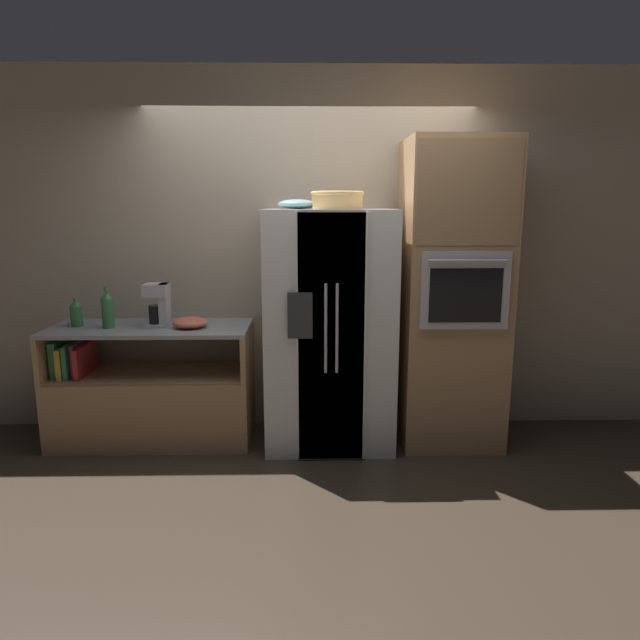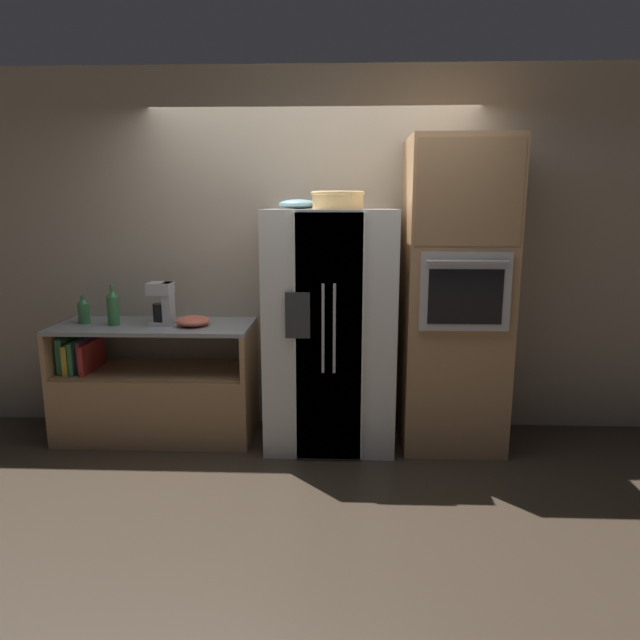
{
  "view_description": "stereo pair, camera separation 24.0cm",
  "coord_description": "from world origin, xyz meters",
  "px_view_note": "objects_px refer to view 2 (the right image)",
  "views": [
    {
      "loc": [
        -0.01,
        -4.06,
        1.77
      ],
      "look_at": [
        0.07,
        -0.03,
        0.96
      ],
      "focal_mm": 32.0,
      "sensor_mm": 36.0,
      "label": 1
    },
    {
      "loc": [
        0.23,
        -4.06,
        1.77
      ],
      "look_at": [
        0.07,
        -0.03,
        0.96
      ],
      "focal_mm": 32.0,
      "sensor_mm": 36.0,
      "label": 2
    }
  ],
  "objects_px": {
    "refrigerator": "(330,329)",
    "mixing_bowl": "(193,321)",
    "bottle_short": "(113,307)",
    "coffee_maker": "(163,302)",
    "wicker_basket": "(338,199)",
    "fruit_bowl": "(298,204)",
    "bottle_tall": "(84,310)",
    "wall_oven": "(454,296)"
  },
  "relations": [
    {
      "from": "refrigerator",
      "to": "mixing_bowl",
      "type": "relative_size",
      "value": 6.81
    },
    {
      "from": "refrigerator",
      "to": "bottle_short",
      "type": "bearing_deg",
      "value": 179.51
    },
    {
      "from": "coffee_maker",
      "to": "wicker_basket",
      "type": "bearing_deg",
      "value": -4.43
    },
    {
      "from": "bottle_short",
      "to": "refrigerator",
      "type": "bearing_deg",
      "value": -0.49
    },
    {
      "from": "fruit_bowl",
      "to": "bottle_tall",
      "type": "height_order",
      "value": "fruit_bowl"
    },
    {
      "from": "refrigerator",
      "to": "wall_oven",
      "type": "xyz_separation_m",
      "value": [
        0.91,
        0.03,
        0.25
      ]
    },
    {
      "from": "wicker_basket",
      "to": "bottle_tall",
      "type": "height_order",
      "value": "wicker_basket"
    },
    {
      "from": "bottle_tall",
      "to": "mixing_bowl",
      "type": "relative_size",
      "value": 0.83
    },
    {
      "from": "wall_oven",
      "to": "coffee_maker",
      "type": "xyz_separation_m",
      "value": [
        -2.16,
        0.03,
        -0.06
      ]
    },
    {
      "from": "wall_oven",
      "to": "bottle_short",
      "type": "height_order",
      "value": "wall_oven"
    },
    {
      "from": "bottle_short",
      "to": "mixing_bowl",
      "type": "relative_size",
      "value": 1.19
    },
    {
      "from": "fruit_bowl",
      "to": "mixing_bowl",
      "type": "xyz_separation_m",
      "value": [
        -0.8,
        -0.01,
        -0.85
      ]
    },
    {
      "from": "wicker_basket",
      "to": "bottle_tall",
      "type": "relative_size",
      "value": 1.78
    },
    {
      "from": "bottle_tall",
      "to": "coffee_maker",
      "type": "relative_size",
      "value": 0.66
    },
    {
      "from": "refrigerator",
      "to": "mixing_bowl",
      "type": "xyz_separation_m",
      "value": [
        -1.03,
        0.01,
        0.05
      ]
    },
    {
      "from": "wicker_basket",
      "to": "bottle_short",
      "type": "distance_m",
      "value": 1.85
    },
    {
      "from": "mixing_bowl",
      "to": "wall_oven",
      "type": "bearing_deg",
      "value": 0.4
    },
    {
      "from": "wall_oven",
      "to": "fruit_bowl",
      "type": "distance_m",
      "value": 1.31
    },
    {
      "from": "refrigerator",
      "to": "mixing_bowl",
      "type": "height_order",
      "value": "refrigerator"
    },
    {
      "from": "wall_oven",
      "to": "bottle_short",
      "type": "distance_m",
      "value": 2.53
    },
    {
      "from": "refrigerator",
      "to": "fruit_bowl",
      "type": "height_order",
      "value": "fruit_bowl"
    },
    {
      "from": "wall_oven",
      "to": "wicker_basket",
      "type": "bearing_deg",
      "value": -175.53
    },
    {
      "from": "refrigerator",
      "to": "coffee_maker",
      "type": "height_order",
      "value": "refrigerator"
    },
    {
      "from": "wall_oven",
      "to": "bottle_short",
      "type": "xyz_separation_m",
      "value": [
        -2.53,
        -0.01,
        -0.1
      ]
    },
    {
      "from": "mixing_bowl",
      "to": "coffee_maker",
      "type": "distance_m",
      "value": 0.27
    },
    {
      "from": "wicker_basket",
      "to": "mixing_bowl",
      "type": "xyz_separation_m",
      "value": [
        -1.08,
        0.05,
        -0.89
      ]
    },
    {
      "from": "wicker_basket",
      "to": "mixing_bowl",
      "type": "distance_m",
      "value": 1.4
    },
    {
      "from": "refrigerator",
      "to": "wall_oven",
      "type": "bearing_deg",
      "value": 1.61
    },
    {
      "from": "bottle_tall",
      "to": "fruit_bowl",
      "type": "bearing_deg",
      "value": -1.65
    },
    {
      "from": "fruit_bowl",
      "to": "coffee_maker",
      "type": "xyz_separation_m",
      "value": [
        -1.03,
        0.03,
        -0.72
      ]
    },
    {
      "from": "refrigerator",
      "to": "wicker_basket",
      "type": "bearing_deg",
      "value": -38.81
    },
    {
      "from": "wall_oven",
      "to": "bottle_tall",
      "type": "xyz_separation_m",
      "value": [
        -2.78,
        0.05,
        -0.13
      ]
    },
    {
      "from": "mixing_bowl",
      "to": "coffee_maker",
      "type": "xyz_separation_m",
      "value": [
        -0.23,
        0.05,
        0.14
      ]
    },
    {
      "from": "refrigerator",
      "to": "coffee_maker",
      "type": "relative_size",
      "value": 5.47
    },
    {
      "from": "wicker_basket",
      "to": "bottle_short",
      "type": "relative_size",
      "value": 1.23
    },
    {
      "from": "wicker_basket",
      "to": "bottle_tall",
      "type": "bearing_deg",
      "value": 176.6
    },
    {
      "from": "bottle_short",
      "to": "mixing_bowl",
      "type": "height_order",
      "value": "bottle_short"
    },
    {
      "from": "fruit_bowl",
      "to": "wall_oven",
      "type": "bearing_deg",
      "value": -0.02
    },
    {
      "from": "wicker_basket",
      "to": "fruit_bowl",
      "type": "xyz_separation_m",
      "value": [
        -0.28,
        0.07,
        -0.03
      ]
    },
    {
      "from": "wicker_basket",
      "to": "wall_oven",
      "type": "bearing_deg",
      "value": 4.47
    },
    {
      "from": "wicker_basket",
      "to": "fruit_bowl",
      "type": "bearing_deg",
      "value": 166.58
    },
    {
      "from": "fruit_bowl",
      "to": "bottle_short",
      "type": "relative_size",
      "value": 0.91
    }
  ]
}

